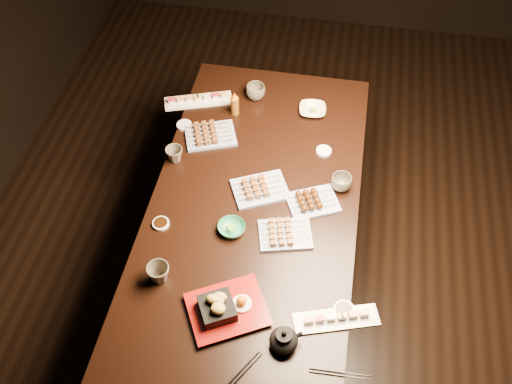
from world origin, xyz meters
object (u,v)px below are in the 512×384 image
sushi_platter_far (198,99)px  teacup_far_right (256,92)px  edamame_bowl_green (232,228)px  tempura_tray (227,305)px  teacup_mid_right (341,183)px  sushi_platter_near (336,318)px  yakitori_plate_center (260,186)px  teacup_near_left (159,273)px  condiment_bottle (235,103)px  teacup_far_left (174,155)px  yakitori_plate_right (285,232)px  teapot (284,339)px  dining_table (254,251)px  yakitori_plate_left (210,132)px  edamame_bowl_cream (312,110)px

sushi_platter_far → teacup_far_right: bearing=177.1°
sushi_platter_far → edamame_bowl_green: 0.82m
edamame_bowl_green → tempura_tray: bearing=-80.8°
edamame_bowl_green → teacup_mid_right: bearing=36.2°
sushi_platter_near → teacup_mid_right: size_ratio=3.47×
yakitori_plate_center → teacup_near_left: teacup_near_left is taller
yakitori_plate_center → condiment_bottle: condiment_bottle is taller
teacup_far_left → teacup_far_right: teacup_far_right is taller
yakitori_plate_right → sushi_platter_far: bearing=112.5°
sushi_platter_near → teacup_near_left: (-0.70, 0.05, 0.02)m
sushi_platter_near → tempura_tray: 0.41m
sushi_platter_far → edamame_bowl_green: bearing=94.3°
teacup_near_left → teapot: bearing=-19.8°
edamame_bowl_green → teacup_mid_right: (0.43, 0.31, 0.02)m
dining_table → tempura_tray: tempura_tray is taller
condiment_bottle → sushi_platter_far: bearing=166.1°
teacup_near_left → yakitori_plate_left: bearing=88.6°
yakitori_plate_left → tempura_tray: size_ratio=0.82×
teacup_far_right → teapot: teapot is taller
edamame_bowl_green → teacup_mid_right: teacup_mid_right is taller
yakitori_plate_right → condiment_bottle: condiment_bottle is taller
condiment_bottle → teapot: bearing=-70.4°
edamame_bowl_green → teapot: bearing=-58.2°
teacup_near_left → teacup_far_left: size_ratio=1.13×
teacup_far_left → teacup_near_left: bearing=-80.2°
sushi_platter_near → yakitori_plate_right: (-0.24, 0.35, 0.01)m
dining_table → teacup_mid_right: (0.36, 0.15, 0.41)m
teacup_mid_right → teapot: bearing=-100.4°
yakitori_plate_right → yakitori_plate_left: size_ratio=0.92×
tempura_tray → teacup_far_right: 1.21m
teapot → teacup_near_left: bearing=133.9°
condiment_bottle → teacup_near_left: bearing=-95.9°
yakitori_plate_center → sushi_platter_far: bearing=102.4°
dining_table → tempura_tray: (-0.01, -0.53, 0.43)m
sushi_platter_far → yakitori_plate_left: 0.26m
teacup_far_right → teacup_near_left: bearing=-99.3°
dining_table → sushi_platter_near: sushi_platter_near is taller
yakitori_plate_left → condiment_bottle: size_ratio=1.80×
teacup_far_left → teapot: 1.02m
sushi_platter_near → condiment_bottle: bearing=102.2°
teacup_far_right → teapot: bearing=-75.5°
teacup_far_left → teapot: size_ratio=0.64×
sushi_platter_far → yakitori_plate_left: yakitori_plate_left is taller
dining_table → sushi_platter_far: sushi_platter_far is taller
sushi_platter_near → yakitori_plate_right: yakitori_plate_right is taller
yakitori_plate_right → edamame_bowl_cream: 0.76m
tempura_tray → teacup_near_left: size_ratio=3.19×
teacup_mid_right → sushi_platter_far: bearing=149.8°
edamame_bowl_cream → edamame_bowl_green: bearing=-107.8°
yakitori_plate_right → condiment_bottle: bearing=102.8°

